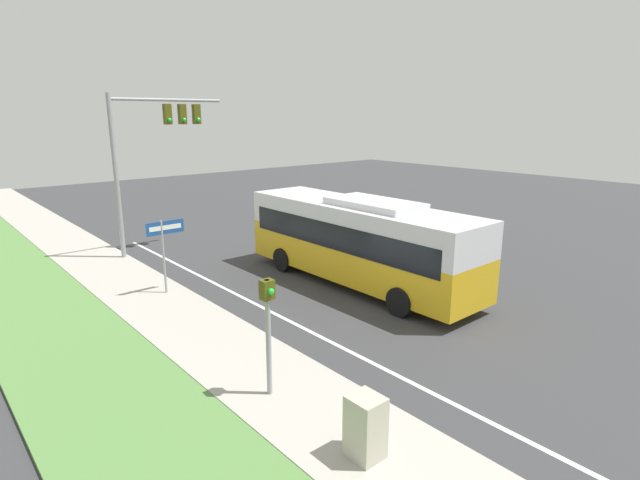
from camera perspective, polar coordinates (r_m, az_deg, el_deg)
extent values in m
plane|color=#38383A|center=(16.92, 10.56, -7.98)|extent=(80.00, 80.00, 0.00)
cube|color=#ADA89E|center=(13.07, -7.41, -14.55)|extent=(2.80, 80.00, 0.12)
cube|color=#568442|center=(11.91, -21.09, -18.65)|extent=(3.60, 80.00, 0.10)
cube|color=silver|center=(14.50, 1.37, -11.62)|extent=(0.14, 30.00, 0.01)
cube|color=gold|center=(18.95, 4.37, -1.79)|extent=(2.57, 10.16, 1.50)
cube|color=silver|center=(18.62, 4.45, 2.26)|extent=(2.57, 10.16, 1.23)
cube|color=black|center=(18.72, 4.42, 0.99)|extent=(2.61, 9.34, 0.93)
cube|color=silver|center=(17.97, 6.21, 4.16)|extent=(1.80, 3.55, 0.24)
cylinder|color=black|center=(20.65, -4.30, -2.24)|extent=(0.28, 0.97, 0.97)
cylinder|color=black|center=(22.14, 0.85, -1.07)|extent=(0.28, 0.97, 0.97)
cylinder|color=black|center=(16.27, 9.11, -6.99)|extent=(0.28, 0.97, 0.97)
cylinder|color=black|center=(18.13, 14.21, -5.02)|extent=(0.28, 0.97, 0.97)
cylinder|color=#939399|center=(23.30, -22.24, 6.43)|extent=(0.20, 0.20, 7.18)
cylinder|color=#939399|center=(24.09, -17.00, 15.07)|extent=(5.17, 0.14, 0.14)
cube|color=#47470F|center=(24.05, -17.04, 13.58)|extent=(0.32, 0.28, 0.90)
sphere|color=#1ED838|center=(23.89, -16.81, 13.00)|extent=(0.18, 0.18, 0.18)
cube|color=#47470F|center=(24.35, -15.47, 13.69)|extent=(0.32, 0.28, 0.90)
sphere|color=#1ED838|center=(24.19, -15.24, 13.12)|extent=(0.18, 0.18, 0.18)
cube|color=#47470F|center=(24.67, -13.94, 13.78)|extent=(0.32, 0.28, 0.90)
sphere|color=#1ED838|center=(24.51, -13.71, 13.22)|extent=(0.18, 0.18, 0.18)
cylinder|color=#939399|center=(11.37, -5.91, -11.38)|extent=(0.12, 0.12, 2.85)
cube|color=#47470F|center=(10.91, -6.07, -5.66)|extent=(0.28, 0.24, 0.44)
sphere|color=#1ED838|center=(10.79, -5.61, -5.87)|extent=(0.14, 0.14, 0.14)
cylinder|color=#939399|center=(18.40, -17.42, -2.03)|extent=(0.08, 0.08, 2.76)
cube|color=#19478C|center=(18.19, -17.28, 1.37)|extent=(1.37, 0.03, 0.46)
cube|color=white|center=(18.17, -17.25, 1.36)|extent=(1.16, 0.01, 0.16)
cube|color=#B7B29E|center=(9.83, 5.22, -20.51)|extent=(0.58, 0.63, 1.22)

